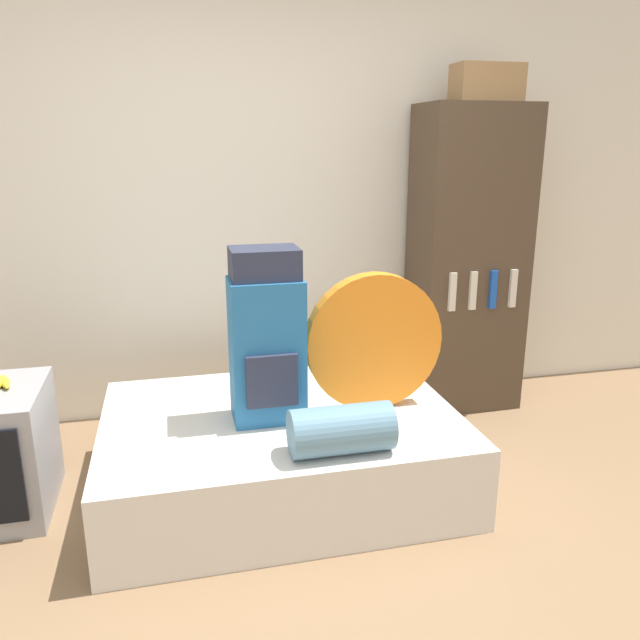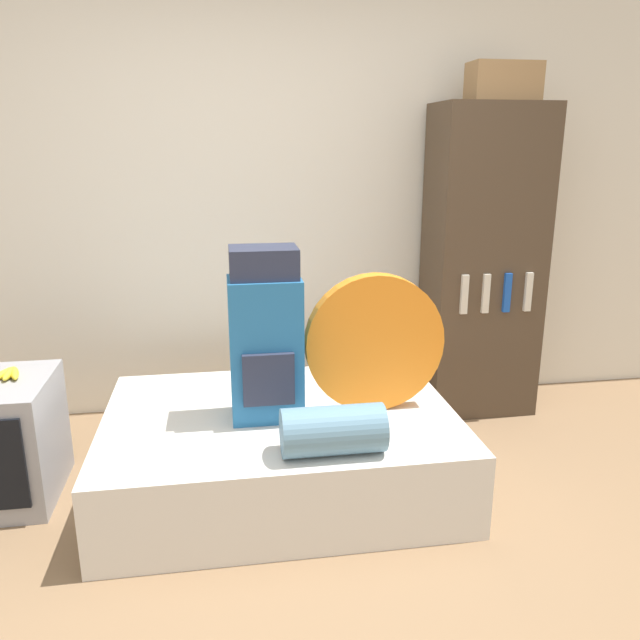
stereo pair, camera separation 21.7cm
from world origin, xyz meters
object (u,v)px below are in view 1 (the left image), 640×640
Objects in this scene: backpack at (267,339)px; sleeping_roll at (341,430)px; bookshelf at (467,262)px; tent_bag at (374,341)px; cardboard_box at (487,83)px.

backpack is 1.87× the size of sleeping_roll.
tent_bag is at bearing -137.53° from bookshelf.
sleeping_roll is at bearing -123.01° from tent_bag.
backpack is 0.56m from sleeping_roll.
tent_bag is 1.72× the size of cardboard_box.
bookshelf is 4.80× the size of cardboard_box.
cardboard_box reaches higher than backpack.
tent_bag is at bearing -139.92° from cardboard_box.
sleeping_roll is 2.22m from cardboard_box.
sleeping_roll is at bearing -60.04° from backpack.
cardboard_box is (1.41, 0.76, 1.18)m from backpack.
bookshelf reaches higher than tent_bag.
cardboard_box reaches higher than bookshelf.
cardboard_box is at bearing -55.42° from bookshelf.
bookshelf is at bearing 30.09° from backpack.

